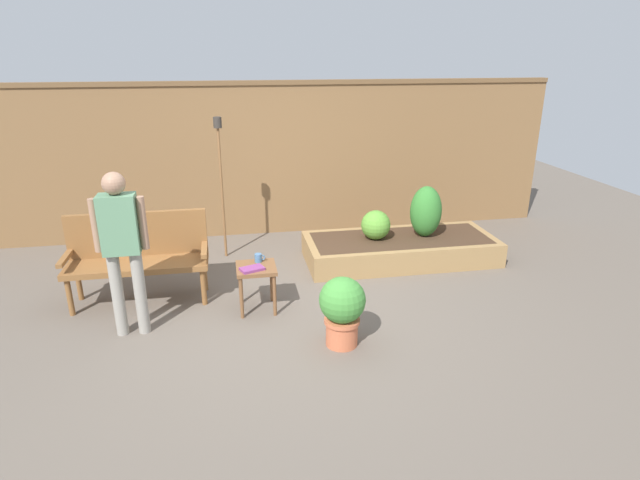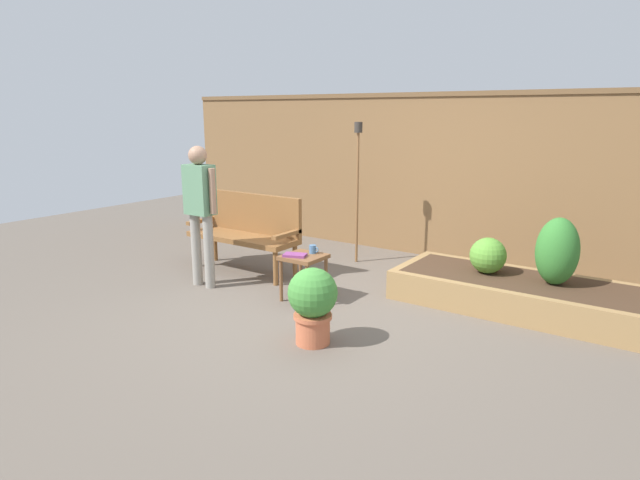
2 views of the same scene
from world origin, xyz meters
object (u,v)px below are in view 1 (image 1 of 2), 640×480
side_table (256,274)px  person_by_bench (122,241)px  shrub_near_bench (376,225)px  tiki_torch (220,164)px  shrub_far_corner (426,211)px  book_on_table (252,269)px  garden_bench (138,251)px  cup_on_table (259,258)px  potted_boxwood (342,307)px

side_table → person_by_bench: person_by_bench is taller
shrub_near_bench → tiki_torch: size_ratio=0.21×
shrub_near_bench → shrub_far_corner: size_ratio=0.57×
book_on_table → garden_bench: bearing=133.5°
shrub_near_bench → garden_bench: bearing=-168.4°
cup_on_table → shrub_near_bench: (1.53, 0.94, -0.04)m
potted_boxwood → person_by_bench: 2.06m
shrub_far_corner → person_by_bench: size_ratio=0.42×
garden_bench → shrub_far_corner: bearing=9.5°
side_table → cup_on_table: (0.04, 0.12, 0.13)m
shrub_near_bench → tiki_torch: 2.07m
garden_bench → shrub_near_bench: garden_bench is taller
garden_bench → person_by_bench: (0.01, -0.75, 0.39)m
book_on_table → shrub_near_bench: bearing=15.0°
side_table → book_on_table: size_ratio=2.11×
cup_on_table → book_on_table: cup_on_table is taller
shrub_near_bench → potted_boxwood: bearing=-114.3°
cup_on_table → shrub_far_corner: bearing=23.3°
garden_bench → side_table: garden_bench is taller
shrub_near_bench → side_table: bearing=-146.0°
potted_boxwood → cup_on_table: bearing=125.4°
side_table → tiki_torch: 1.79m
garden_bench → potted_boxwood: garden_bench is taller
garden_bench → cup_on_table: (1.24, -0.36, -0.02)m
shrub_near_bench → tiki_torch: bearing=164.6°
book_on_table → person_by_bench: size_ratio=0.15×
book_on_table → person_by_bench: bearing=168.7°
shrub_far_corner → book_on_table: bearing=-153.2°
shrub_near_bench → person_by_bench: 3.09m
book_on_table → shrub_near_bench: shrub_near_bench is taller
garden_bench → side_table: size_ratio=3.00×
potted_boxwood → shrub_far_corner: size_ratio=1.01×
potted_boxwood → shrub_far_corner: 2.42m
side_table → book_on_table: 0.14m
book_on_table → tiki_torch: size_ratio=0.13×
shrub_far_corner → tiki_torch: (-2.52, 0.51, 0.59)m
tiki_torch → book_on_table: bearing=-81.0°
book_on_table → person_by_bench: (-1.15, -0.18, 0.44)m
garden_bench → shrub_far_corner: 3.47m
shrub_far_corner → person_by_bench: bearing=-158.8°
cup_on_table → person_by_bench: 1.35m
cup_on_table → person_by_bench: (-1.23, -0.39, 0.41)m
garden_bench → book_on_table: 1.30m
side_table → shrub_near_bench: size_ratio=1.31×
person_by_bench → tiki_torch: bearing=64.2°
cup_on_table → tiki_torch: (-0.34, 1.45, 0.69)m
person_by_bench → shrub_far_corner: bearing=21.2°
cup_on_table → book_on_table: bearing=-111.2°
side_table → shrub_far_corner: size_ratio=0.74×
potted_boxwood → side_table: bearing=130.4°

